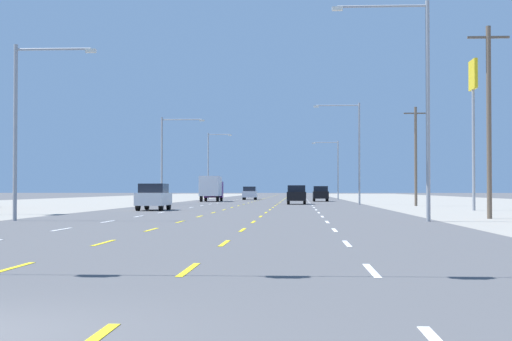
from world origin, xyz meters
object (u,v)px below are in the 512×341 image
suv_inner_right_near (296,194)px  streetlight_left_row_2 (210,161)px  streetlight_left_row_0 (24,117)px  streetlight_right_row_0 (418,93)px  streetlight_right_row_1 (354,145)px  streetlight_left_row_1 (167,153)px  suv_inner_left_far (250,193)px  pole_sign_right_row_1 (473,96)px  suv_far_right_midfar (320,193)px  suv_far_left_nearest (154,196)px  box_truck_far_left_mid (211,187)px  streetlight_right_row_2 (335,165)px

suv_inner_right_near → streetlight_left_row_2: streetlight_left_row_2 is taller
streetlight_left_row_0 → streetlight_right_row_0: (19.38, 0.00, 1.08)m
streetlight_right_row_1 → streetlight_left_row_1: bearing=-180.0°
suv_inner_left_far → pole_sign_right_row_1: size_ratio=0.44×
suv_inner_right_near → suv_far_right_midfar: bearing=81.3°
suv_far_left_nearest → streetlight_right_row_0: size_ratio=0.46×
box_truck_far_left_mid → streetlight_left_row_0: size_ratio=0.82×
streetlight_right_row_0 → streetlight_left_row_1: 46.84m
suv_far_right_midfar → streetlight_left_row_0: bearing=-104.4°
streetlight_right_row_0 → box_truck_far_left_mid: bearing=105.1°
suv_far_left_nearest → pole_sign_right_row_1: size_ratio=0.44×
streetlight_right_row_0 → streetlight_left_row_1: bearing=114.4°
streetlight_left_row_2 → pole_sign_right_row_1: bearing=-67.8°
streetlight_left_row_0 → streetlight_right_row_0: streetlight_right_row_0 is taller
streetlight_left_row_0 → suv_far_right_midfar: bearing=75.6°
suv_far_left_nearest → streetlight_left_row_0: bearing=-98.3°
streetlight_right_row_1 → streetlight_left_row_2: streetlight_left_row_2 is taller
pole_sign_right_row_1 → streetlight_left_row_1: (-26.41, 22.35, -3.11)m
suv_far_left_nearest → streetlight_left_row_0: streetlight_left_row_0 is taller
suv_inner_right_near → pole_sign_right_row_1: size_ratio=0.44×
pole_sign_right_row_1 → streetlight_left_row_1: size_ratio=1.23×
suv_inner_left_far → streetlight_left_row_0: (-6.41, -79.92, 4.11)m
streetlight_left_row_2 → suv_inner_right_near: bearing=-71.6°
streetlight_left_row_0 → pole_sign_right_row_1: bearing=37.5°
suv_inner_right_near → streetlight_left_row_2: size_ratio=0.47×
suv_inner_left_far → streetlight_left_row_0: streetlight_left_row_0 is taller
suv_inner_right_near → streetlight_right_row_0: 45.21m
suv_far_right_midfar → box_truck_far_left_mid: bearing=-170.7°
streetlight_left_row_1 → streetlight_right_row_1: streetlight_right_row_1 is taller
suv_far_left_nearest → suv_inner_left_far: (3.54, 60.10, 0.00)m
suv_far_left_nearest → suv_inner_right_near: bearing=66.8°
box_truck_far_left_mid → pole_sign_right_row_1: bearing=-60.3°
streetlight_right_row_0 → streetlight_right_row_2: streetlight_right_row_0 is taller
streetlight_right_row_0 → streetlight_right_row_1: size_ratio=1.03×
suv_inner_right_near → pole_sign_right_row_1: (13.02, -24.21, 7.39)m
suv_inner_right_near → streetlight_right_row_2: 41.46m
suv_far_left_nearest → streetlight_left_row_2: (-2.99, 65.50, 4.93)m
suv_far_right_midfar → streetlight_left_row_2: (-16.64, 20.72, 4.93)m
streetlight_left_row_1 → streetlight_right_row_1: size_ratio=0.87×
suv_far_left_nearest → streetlight_left_row_1: bearing=97.0°
streetlight_left_row_1 → streetlight_left_row_2: streetlight_left_row_2 is taller
suv_inner_right_near → suv_inner_left_far: bearing=101.2°
pole_sign_right_row_1 → suv_inner_right_near: bearing=118.3°
streetlight_left_row_0 → suv_inner_left_far: bearing=85.4°
suv_far_left_nearest → suv_inner_left_far: 60.20m
streetlight_left_row_2 → streetlight_right_row_2: (19.52, -0.00, -0.64)m
suv_far_right_midfar → streetlight_right_row_2: (2.88, 20.72, 4.30)m
streetlight_left_row_0 → streetlight_right_row_2: bearing=77.2°
streetlight_right_row_2 → pole_sign_right_row_1: bearing=-83.8°
streetlight_left_row_0 → streetlight_left_row_2: size_ratio=0.84×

